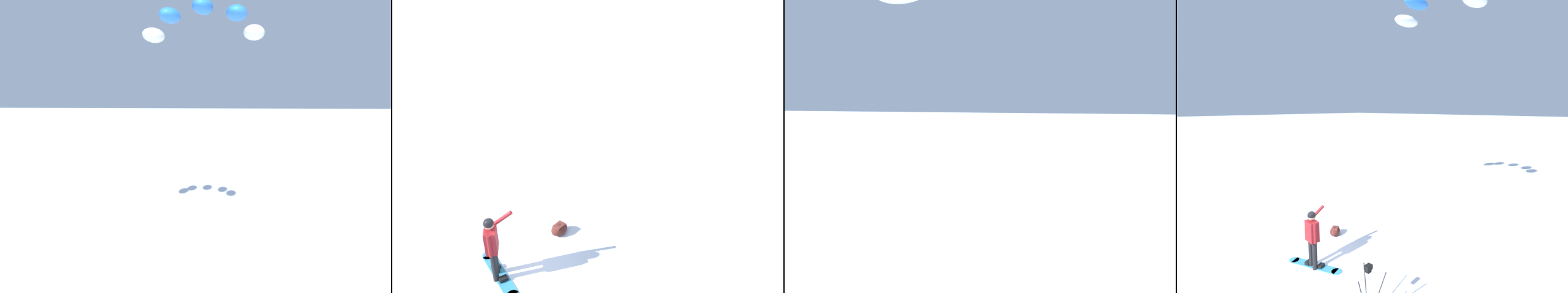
% 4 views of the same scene
% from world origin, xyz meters
% --- Properties ---
extents(ground_plane, '(300.00, 300.00, 0.00)m').
position_xyz_m(ground_plane, '(0.00, 0.00, 0.00)').
color(ground_plane, white).
extents(snowboarder, '(0.47, 0.69, 1.73)m').
position_xyz_m(snowboarder, '(-0.07, 0.65, 1.04)').
color(snowboarder, black).
rests_on(snowboarder, ground_plane).
extents(snowboard, '(1.70, 0.79, 0.10)m').
position_xyz_m(snowboard, '(-0.03, 0.59, 0.02)').
color(snowboard, teal).
rests_on(snowboard, ground_plane).
extents(traction_kite, '(3.92, 1.73, 1.26)m').
position_xyz_m(traction_kite, '(-0.55, -5.07, 8.71)').
color(traction_kite, white).
extents(gear_bag_large, '(0.59, 0.62, 0.30)m').
position_xyz_m(gear_bag_large, '(1.02, -1.06, 0.16)').
color(gear_bag_large, '#4C1E19').
rests_on(gear_bag_large, ground_plane).
extents(camera_tripod, '(0.64, 0.63, 1.35)m').
position_xyz_m(camera_tripod, '(-2.65, 1.06, 0.96)').
color(camera_tripod, '#262628').
rests_on(camera_tripod, ground_plane).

